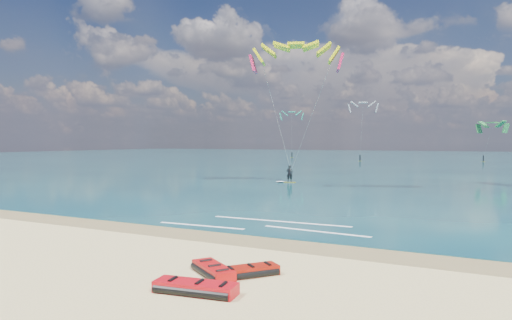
{
  "coord_description": "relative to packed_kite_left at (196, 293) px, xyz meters",
  "views": [
    {
      "loc": [
        12.16,
        -15.63,
        4.63
      ],
      "look_at": [
        0.43,
        8.0,
        3.52
      ],
      "focal_mm": 32.0,
      "sensor_mm": 36.0,
      "label": 1
    }
  ],
  "objects": [
    {
      "name": "ground",
      "position": [
        -4.44,
        44.22,
        0.0
      ],
      "size": [
        320.0,
        320.0,
        0.0
      ],
      "primitive_type": "plane",
      "color": "tan",
      "rests_on": "ground"
    },
    {
      "name": "wet_sand_strip",
      "position": [
        -4.44,
        7.22,
        0.0
      ],
      "size": [
        320.0,
        2.4,
        0.01
      ],
      "primitive_type": "cube",
      "color": "olive",
      "rests_on": "ground"
    },
    {
      "name": "sea",
      "position": [
        -4.44,
        108.22,
        0.02
      ],
      "size": [
        320.0,
        200.0,
        0.04
      ],
      "primitive_type": "cube",
      "color": "#0B3240",
      "rests_on": "ground"
    },
    {
      "name": "packed_kite_left",
      "position": [
        0.0,
        0.0,
        0.0
      ],
      "size": [
        2.93,
        1.52,
        0.41
      ],
      "primitive_type": null,
      "rotation": [
        0.0,
        0.0,
        0.14
      ],
      "color": "red",
      "rests_on": "ground"
    },
    {
      "name": "packed_kite_mid",
      "position": [
        -0.53,
        1.87,
        0.0
      ],
      "size": [
        2.56,
        2.24,
        0.4
      ],
      "primitive_type": null,
      "rotation": [
        0.0,
        0.0,
        -0.61
      ],
      "color": "red",
      "rests_on": "ground"
    },
    {
      "name": "packed_kite_right",
      "position": [
        0.6,
        2.31,
        0.0
      ],
      "size": [
        2.29,
        2.45,
        0.38
      ],
      "primitive_type": null,
      "rotation": [
        0.0,
        0.0,
        0.87
      ],
      "color": "#A41307",
      "rests_on": "ground"
    },
    {
      "name": "kitesurfer_main",
      "position": [
        -9.94,
        32.81,
        8.43
      ],
      "size": [
        10.54,
        7.34,
        15.94
      ],
      "rotation": [
        0.0,
        0.0,
        0.24
      ],
      "color": "yellow",
      "rests_on": "sea"
    },
    {
      "name": "shoreline_foam",
      "position": [
        -2.61,
        10.95,
        0.04
      ],
      "size": [
        11.53,
        3.63,
        0.01
      ],
      "color": "white",
      "rests_on": "ground"
    },
    {
      "name": "distant_kites",
      "position": [
        -17.53,
        95.31,
        5.82
      ],
      "size": [
        53.63,
        17.44,
        12.99
      ],
      "color": "#30843F",
      "rests_on": "ground"
    }
  ]
}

